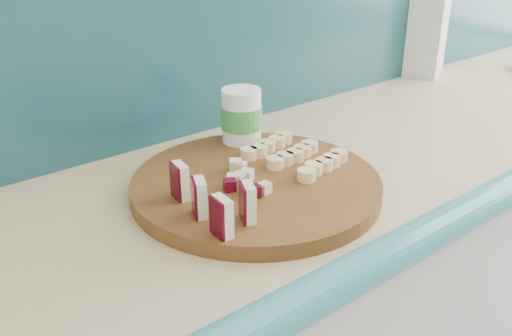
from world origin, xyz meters
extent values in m
cube|color=beige|center=(0.10, 1.50, 0.44)|extent=(2.20, 0.60, 0.88)
cube|color=tan|center=(0.10, 1.50, 0.90)|extent=(2.20, 0.60, 0.03)
cube|color=teal|center=(0.10, 1.79, 1.16)|extent=(2.20, 0.02, 0.50)
cylinder|color=#4C2B10|center=(-0.29, 1.47, 0.92)|extent=(0.50, 0.50, 0.03)
cube|color=beige|center=(-0.45, 1.36, 0.97)|extent=(0.02, 0.04, 0.06)
cube|color=#420411|center=(-0.46, 1.36, 0.97)|extent=(0.01, 0.04, 0.06)
cube|color=beige|center=(-0.44, 1.43, 0.97)|extent=(0.02, 0.04, 0.06)
cube|color=#420411|center=(-0.45, 1.43, 0.97)|extent=(0.01, 0.04, 0.06)
cube|color=beige|center=(-0.43, 1.50, 0.97)|extent=(0.02, 0.04, 0.06)
cube|color=#420411|center=(-0.44, 1.49, 0.97)|extent=(0.01, 0.04, 0.06)
cube|color=beige|center=(-0.39, 1.37, 0.97)|extent=(0.02, 0.04, 0.06)
cube|color=#420411|center=(-0.40, 1.37, 0.97)|extent=(0.01, 0.04, 0.06)
cube|color=beige|center=(-0.31, 1.47, 0.95)|extent=(0.02, 0.02, 0.02)
cube|color=beige|center=(-0.31, 1.48, 0.95)|extent=(0.02, 0.02, 0.02)
cube|color=#420411|center=(-0.32, 1.50, 0.95)|extent=(0.02, 0.02, 0.02)
cube|color=beige|center=(-0.33, 1.48, 0.95)|extent=(0.02, 0.02, 0.02)
cube|color=beige|center=(-0.34, 1.47, 0.95)|extent=(0.02, 0.02, 0.02)
cube|color=beige|center=(-0.34, 1.46, 0.95)|extent=(0.02, 0.02, 0.02)
cube|color=beige|center=(-0.32, 1.46, 0.95)|extent=(0.02, 0.02, 0.02)
cube|color=beige|center=(-0.31, 1.45, 0.95)|extent=(0.02, 0.02, 0.02)
cube|color=#420411|center=(-0.29, 1.45, 0.95)|extent=(0.02, 0.02, 0.02)
cylinder|color=beige|center=(-0.23, 1.42, 0.95)|extent=(0.03, 0.03, 0.02)
cylinder|color=beige|center=(-0.20, 1.42, 0.95)|extent=(0.03, 0.03, 0.02)
cylinder|color=beige|center=(-0.18, 1.43, 0.95)|extent=(0.03, 0.03, 0.02)
cylinder|color=beige|center=(-0.15, 1.43, 0.95)|extent=(0.03, 0.03, 0.02)
cylinder|color=beige|center=(-0.13, 1.44, 0.95)|extent=(0.03, 0.03, 0.02)
cylinder|color=beige|center=(-0.24, 1.48, 0.95)|extent=(0.03, 0.03, 0.02)
cylinder|color=beige|center=(-0.21, 1.49, 0.95)|extent=(0.03, 0.03, 0.02)
cylinder|color=beige|center=(-0.19, 1.49, 0.95)|extent=(0.03, 0.03, 0.02)
cylinder|color=beige|center=(-0.16, 1.50, 0.95)|extent=(0.03, 0.03, 0.02)
cylinder|color=beige|center=(-0.14, 1.50, 0.95)|extent=(0.03, 0.03, 0.02)
cylinder|color=beige|center=(-0.25, 1.55, 0.95)|extent=(0.03, 0.03, 0.02)
cylinder|color=beige|center=(-0.23, 1.55, 0.95)|extent=(0.03, 0.03, 0.02)
cylinder|color=beige|center=(-0.20, 1.56, 0.95)|extent=(0.03, 0.03, 0.02)
cylinder|color=beige|center=(-0.17, 1.56, 0.95)|extent=(0.03, 0.03, 0.02)
cylinder|color=beige|center=(-0.15, 1.56, 0.95)|extent=(0.03, 0.03, 0.02)
cube|color=silver|center=(0.57, 1.76, 1.02)|extent=(0.16, 0.14, 0.23)
cylinder|color=white|center=(-0.21, 1.63, 0.98)|extent=(0.08, 0.08, 0.13)
cylinder|color=green|center=(-0.21, 1.63, 0.99)|extent=(0.08, 0.08, 0.04)
cube|color=gold|center=(-0.35, 1.58, 0.91)|extent=(0.07, 0.14, 0.01)
cube|color=gold|center=(-0.30, 1.60, 0.91)|extent=(0.07, 0.14, 0.01)
cube|color=gold|center=(-0.26, 1.57, 0.91)|extent=(0.13, 0.12, 0.01)
camera|label=1|loc=(-0.85, 0.78, 1.37)|focal=40.00mm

